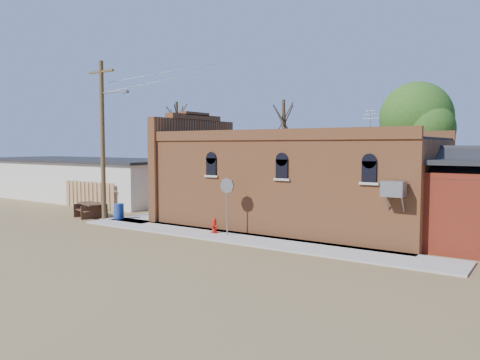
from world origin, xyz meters
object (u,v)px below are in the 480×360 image
Objects in this scene: brick_bar at (292,182)px; trash_barrel at (119,211)px; fire_hydrant at (214,226)px; stop_sign at (227,191)px; picnic_table at (91,208)px; utility_pole at (103,136)px.

brick_bar is 9.96m from trash_barrel.
fire_hydrant is at bearing -112.64° from brick_bar.
picnic_table is (-10.17, 0.29, -1.59)m from stop_sign.
trash_barrel is (-7.97, 0.51, -1.63)m from stop_sign.
brick_bar is 5.12m from fire_hydrant.
utility_pole is at bearing -160.45° from trash_barrel.
trash_barrel is 2.21m from picnic_table.
brick_bar is 6.81× the size of picnic_table.
trash_barrel is at bearing -164.35° from stop_sign.
utility_pole is 4.43m from picnic_table.
fire_hydrant is 1.92m from stop_sign.
brick_bar is at bearing 23.69° from utility_pole.
stop_sign is at bearing 15.83° from picnic_table.
picnic_table is at bearing -162.31° from stop_sign.
brick_bar is 18.77× the size of trash_barrel.
brick_bar is 12.05m from picnic_table.
trash_barrel reaches higher than fire_hydrant.
fire_hydrant is 0.27× the size of stop_sign.
stop_sign is 3.08× the size of trash_barrel.
fire_hydrant is 0.82× the size of trash_barrel.
utility_pole reaches higher than picnic_table.
stop_sign reaches higher than picnic_table.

